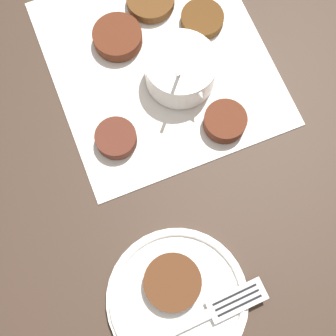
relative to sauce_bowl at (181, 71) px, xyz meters
name	(u,v)px	position (x,y,z in m)	size (l,w,h in m)	color
ground_plane	(154,53)	(-0.06, -0.01, -0.03)	(4.00, 4.00, 0.00)	#38281E
napkin	(160,61)	(-0.04, -0.01, -0.02)	(0.38, 0.35, 0.00)	silver
sauce_bowl	(181,71)	(0.00, 0.00, 0.00)	(0.11, 0.10, 0.10)	white
fritter_0	(116,138)	(0.04, -0.12, -0.01)	(0.06, 0.06, 0.02)	#52271C
fritter_1	(225,121)	(0.09, 0.02, -0.01)	(0.06, 0.06, 0.02)	#532718
fritter_2	(151,0)	(-0.13, 0.02, -0.02)	(0.07, 0.07, 0.02)	#563418
fritter_3	(202,19)	(-0.07, 0.08, -0.02)	(0.06, 0.06, 0.01)	#4F3015
fritter_4	(118,37)	(-0.10, -0.05, -0.01)	(0.07, 0.07, 0.02)	#522616
serving_plate	(177,299)	(0.27, -0.16, -0.02)	(0.18, 0.18, 0.02)	white
fritter_on_plate	(172,282)	(0.25, -0.15, 0.00)	(0.07, 0.07, 0.01)	#512D19
fork	(208,314)	(0.30, -0.13, -0.01)	(0.04, 0.20, 0.00)	silver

